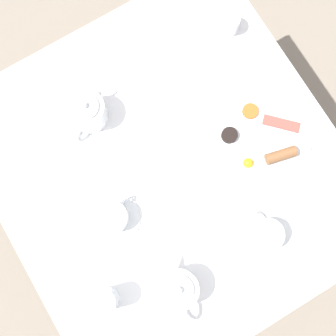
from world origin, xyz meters
TOP-DOWN VIEW (x-y plane):
  - ground_plane at (0.00, 0.00)m, footprint 8.00×8.00m
  - table at (0.00, 0.00)m, footprint 1.01×0.96m
  - breakfast_plate at (-0.06, -0.26)m, footprint 0.31×0.31m
  - teapot_near at (-0.30, 0.14)m, footprint 0.19×0.11m
  - teapot_far at (0.25, 0.12)m, footprint 0.11×0.17m
  - teacup_with_saucer_left at (-0.04, 0.20)m, footprint 0.15×0.15m
  - teacup_with_saucer_right at (-0.30, -0.13)m, footprint 0.15×0.15m
  - water_glass_tall at (-0.22, 0.32)m, footprint 0.06×0.06m
  - creamer_jug at (0.28, -0.38)m, footprint 0.08×0.06m
  - napkin_folded at (0.23, -0.21)m, footprint 0.16×0.12m
  - fork_by_plate at (0.25, 0.34)m, footprint 0.18×0.06m
  - spoon_for_tea at (0.39, -0.09)m, footprint 0.05×0.17m

SIDE VIEW (x-z plane):
  - ground_plane at x=0.00m, z-range 0.00..0.00m
  - table at x=0.00m, z-range 0.31..1.09m
  - fork_by_plate at x=0.25m, z-range 0.78..0.78m
  - spoon_for_tea at x=0.39m, z-range 0.78..0.78m
  - napkin_folded at x=0.23m, z-range 0.78..0.79m
  - breakfast_plate at x=-0.06m, z-range 0.76..0.81m
  - teacup_with_saucer_right at x=-0.30m, z-range 0.77..0.84m
  - teacup_with_saucer_left at x=-0.04m, z-range 0.77..0.84m
  - creamer_jug at x=0.28m, z-range 0.78..0.84m
  - teapot_near at x=-0.30m, z-range 0.77..0.89m
  - teapot_far at x=0.25m, z-range 0.77..0.89m
  - water_glass_tall at x=-0.22m, z-range 0.78..0.89m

